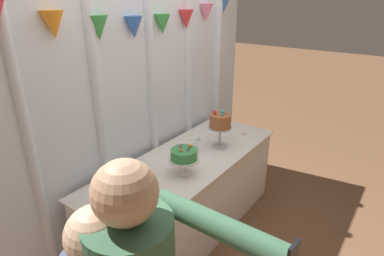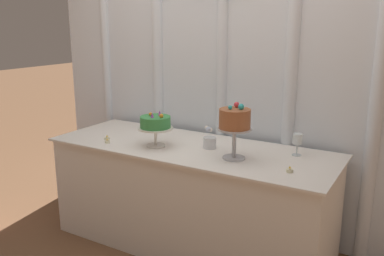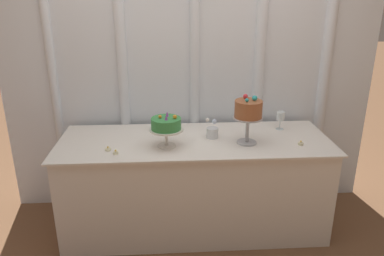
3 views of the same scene
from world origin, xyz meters
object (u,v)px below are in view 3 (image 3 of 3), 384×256
(cake_table, at_px, (194,184))
(cake_display_nearleft, at_px, (166,125))
(flower_vase, at_px, (212,131))
(wine_glass, at_px, (280,117))
(cake_display_nearright, at_px, (248,111))
(tealight_near_left, at_px, (116,153))
(tealight_far_left, at_px, (108,149))
(tealight_near_right, at_px, (301,144))

(cake_table, height_order, cake_display_nearleft, cake_display_nearleft)
(cake_table, xyz_separation_m, flower_vase, (0.14, 0.03, 0.45))
(wine_glass, bearing_deg, cake_display_nearright, -140.00)
(cake_display_nearleft, bearing_deg, tealight_near_left, -162.46)
(wine_glass, height_order, tealight_far_left, wine_glass)
(wine_glass, distance_m, flower_vase, 0.61)
(cake_display_nearright, distance_m, wine_glass, 0.47)
(tealight_near_right, bearing_deg, cake_display_nearleft, 178.02)
(tealight_near_right, bearing_deg, cake_table, 168.37)
(cake_table, height_order, tealight_far_left, tealight_far_left)
(tealight_far_left, bearing_deg, cake_table, 15.09)
(tealight_near_right, bearing_deg, wine_glass, 100.06)
(cake_display_nearleft, distance_m, tealight_far_left, 0.46)
(cake_display_nearright, xyz_separation_m, tealight_near_right, (0.40, -0.06, -0.24))
(cake_display_nearleft, xyz_separation_m, tealight_near_right, (1.01, -0.04, -0.16))
(cake_display_nearright, xyz_separation_m, wine_glass, (0.34, 0.28, -0.15))
(cake_table, xyz_separation_m, cake_display_nearright, (0.39, -0.10, 0.65))
(cake_display_nearright, height_order, tealight_near_left, cake_display_nearright)
(flower_vase, bearing_deg, tealight_near_right, -16.19)
(flower_vase, relative_size, tealight_near_right, 4.02)
(cake_table, distance_m, tealight_near_right, 0.91)
(wine_glass, distance_m, tealight_near_right, 0.37)
(cake_table, bearing_deg, flower_vase, 10.20)
(cake_table, relative_size, tealight_near_left, 53.83)
(cake_display_nearright, bearing_deg, tealight_near_left, -171.65)
(tealight_near_right, bearing_deg, flower_vase, 163.81)
(cake_table, height_order, wine_glass, wine_glass)
(wine_glass, relative_size, tealight_near_right, 3.58)
(cake_table, bearing_deg, wine_glass, 14.13)
(cake_display_nearright, height_order, tealight_near_right, cake_display_nearright)
(wine_glass, xyz_separation_m, tealight_near_right, (0.06, -0.35, -0.10))
(cake_table, height_order, tealight_near_left, tealight_near_left)
(wine_glass, xyz_separation_m, tealight_near_left, (-1.32, -0.43, -0.10))
(cake_display_nearleft, bearing_deg, tealight_far_left, -173.84)
(tealight_near_left, bearing_deg, tealight_near_right, 3.33)
(wine_glass, height_order, flower_vase, flower_vase)
(cake_display_nearright, distance_m, tealight_near_right, 0.47)
(cake_display_nearleft, bearing_deg, wine_glass, 18.19)
(cake_display_nearleft, bearing_deg, cake_display_nearright, 2.64)
(cake_display_nearleft, height_order, tealight_near_left, cake_display_nearleft)
(cake_table, distance_m, cake_display_nearright, 0.77)
(wine_glass, relative_size, tealight_far_left, 3.42)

